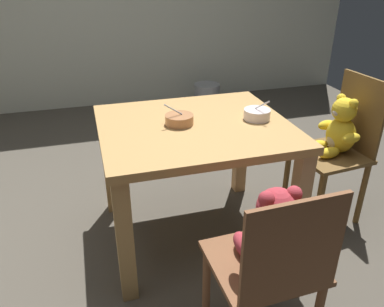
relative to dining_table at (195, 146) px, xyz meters
name	(u,v)px	position (x,y,z in m)	size (l,w,h in m)	color
ground_plane	(194,234)	(0.00, 0.00, -0.61)	(5.20, 5.20, 0.04)	#4D473D
dining_table	(195,146)	(0.00, 0.00, 0.00)	(1.01, 0.88, 0.72)	#AE8249
teddy_chair_near_front	(272,249)	(0.05, -0.83, -0.05)	(0.42, 0.39, 0.84)	brown
teddy_chair_near_right	(339,137)	(0.90, -0.03, -0.05)	(0.42, 0.43, 0.91)	brown
porridge_bowl_white_near_right	(257,114)	(0.35, -0.03, 0.16)	(0.15, 0.15, 0.13)	silver
porridge_bowl_terracotta_center	(179,119)	(-0.08, 0.02, 0.16)	(0.16, 0.15, 0.13)	#B2754A
metal_pail	(207,95)	(0.78, 2.15, -0.46)	(0.29, 0.29, 0.26)	#93969B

